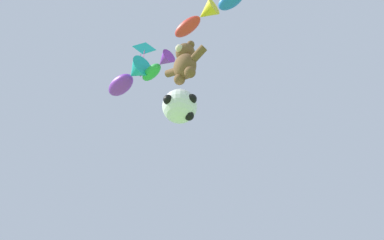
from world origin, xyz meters
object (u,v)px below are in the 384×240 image
object	(u,v)px
soccer_ball_kite	(180,106)
diamond_kite	(144,51)
fish_kite_emerald	(158,66)
teddy_bear_kite	(185,62)
fish_kite_crimson	(197,20)
fish_kite_violet	(128,78)

from	to	relation	value
soccer_ball_kite	diamond_kite	world-z (taller)	diamond_kite
fish_kite_emerald	diamond_kite	world-z (taller)	diamond_kite
teddy_bear_kite	diamond_kite	world-z (taller)	diamond_kite
fish_kite_crimson	fish_kite_emerald	size ratio (longest dim) A/B	1.12
soccer_ball_kite	fish_kite_emerald	xyz separation A→B (m)	(-1.50, 0.13, 3.23)
teddy_bear_kite	fish_kite_violet	xyz separation A→B (m)	(-3.46, 0.08, 1.90)
teddy_bear_kite	fish_kite_crimson	world-z (taller)	fish_kite_crimson
fish_kite_crimson	fish_kite_violet	world-z (taller)	fish_kite_crimson
soccer_ball_kite	teddy_bear_kite	bearing A→B (deg)	-32.26
teddy_bear_kite	fish_kite_emerald	bearing A→B (deg)	168.95
fish_kite_crimson	teddy_bear_kite	bearing A→B (deg)	-135.91
soccer_ball_kite	fish_kite_violet	xyz separation A→B (m)	(-3.09, -0.16, 3.46)
fish_kite_emerald	fish_kite_violet	xyz separation A→B (m)	(-1.59, -0.29, 0.23)
soccer_ball_kite	fish_kite_violet	world-z (taller)	fish_kite_violet
fish_kite_violet	diamond_kite	distance (m)	1.70
teddy_bear_kite	fish_kite_violet	size ratio (longest dim) A/B	0.72
fish_kite_crimson	diamond_kite	bearing A→B (deg)	-178.06
teddy_bear_kite	fish_kite_crimson	size ratio (longest dim) A/B	0.88
teddy_bear_kite	fish_kite_emerald	distance (m)	2.54
soccer_ball_kite	fish_kite_emerald	world-z (taller)	fish_kite_emerald
teddy_bear_kite	diamond_kite	distance (m)	4.52
fish_kite_violet	soccer_ball_kite	bearing A→B (deg)	2.89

